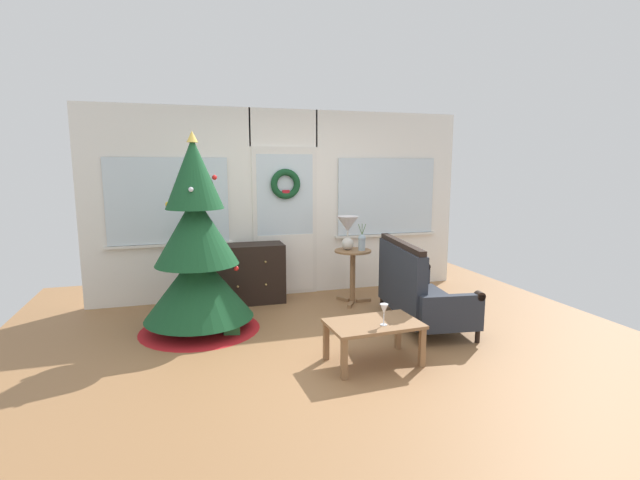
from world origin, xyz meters
The scene contains 11 objects.
ground_plane centered at (0.00, 0.00, 0.00)m, with size 6.76×6.76×0.00m, color #996B42.
back_wall_with_door centered at (0.00, 2.08, 1.28)m, with size 5.20×0.19×2.55m.
christmas_tree centered at (-1.23, 0.90, 0.81)m, with size 1.31×1.31×2.16m.
dresser_cabinet centered at (-0.55, 1.79, 0.39)m, with size 0.90×0.45×0.78m.
settee_sofa centered at (1.16, 0.41, 0.38)m, with size 0.89×1.56×0.96m.
side_table centered at (0.74, 1.36, 0.50)m, with size 0.50×0.48×0.71m.
table_lamp centered at (0.68, 1.40, 0.99)m, with size 0.28×0.28×0.44m.
flower_vase centered at (0.84, 1.30, 0.83)m, with size 0.11×0.10×0.35m.
coffee_table centered at (0.25, -0.46, 0.33)m, with size 0.86×0.56×0.39m.
wine_glass centered at (0.31, -0.56, 0.53)m, with size 0.08×0.08×0.20m.
gift_box centered at (-0.92, 0.62, 0.09)m, with size 0.17×0.15×0.17m, color #266633.
Camera 1 is at (-1.39, -4.19, 1.80)m, focal length 26.01 mm.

